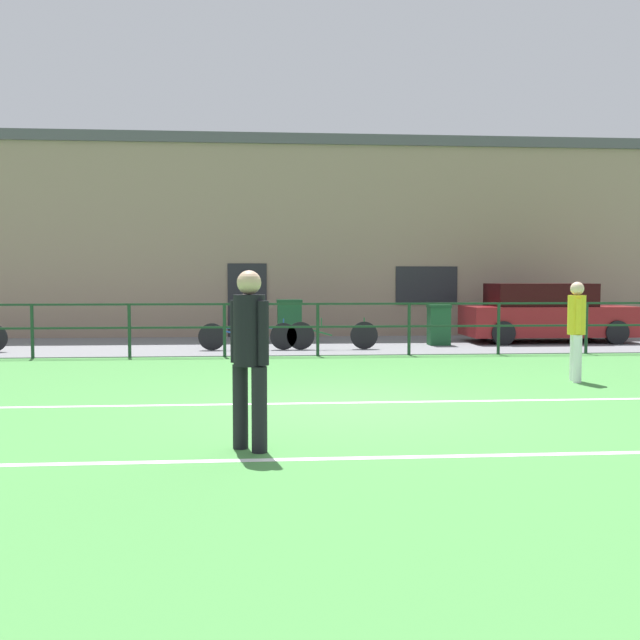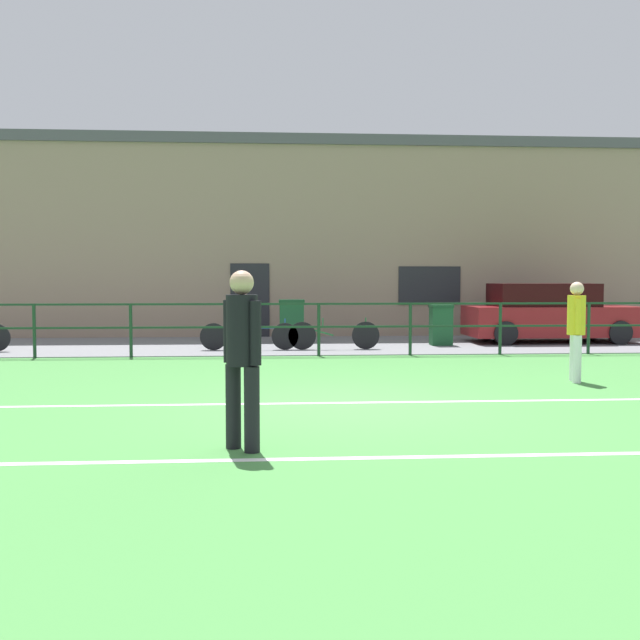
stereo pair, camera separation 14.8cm
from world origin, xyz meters
name	(u,v)px [view 1 (the left image)]	position (x,y,z in m)	size (l,w,h in m)	color
ground	(352,406)	(0.00, 0.00, -0.02)	(60.00, 44.00, 0.04)	#478C42
field_line_touchline	(351,403)	(0.00, 0.15, 0.00)	(36.00, 0.11, 0.00)	white
field_line_hash	(389,457)	(0.00, -2.81, 0.00)	(36.00, 0.11, 0.00)	white
pavement_strip	(310,345)	(0.00, 8.50, 0.01)	(48.00, 5.00, 0.02)	slate
perimeter_fence	(318,321)	(0.00, 6.00, 0.75)	(36.07, 0.07, 1.15)	#193823
clubhouse_facade	(302,238)	(0.00, 12.20, 2.89)	(28.00, 2.56, 5.76)	gray
player_goalkeeper	(249,349)	(-1.31, -2.42, 1.00)	(0.38, 0.37, 1.75)	black
player_striker	(576,325)	(3.89, 1.83, 0.92)	(0.28, 0.44, 1.62)	white
spectator_child	(244,315)	(-1.67, 8.96, 0.73)	(0.34, 0.22, 1.26)	#232D4C
parked_car_red	(545,314)	(6.17, 8.75, 0.75)	(4.31, 1.80, 1.53)	maroon
bicycle_parked_0	(248,336)	(-1.54, 7.20, 0.35)	(2.28, 0.04, 0.73)	black
bicycle_parked_2	(332,335)	(0.43, 7.20, 0.36)	(2.14, 0.04, 0.74)	black
trash_bin_0	(439,325)	(3.18, 8.10, 0.53)	(0.54, 0.46, 1.01)	#194C28
trash_bin_1	(289,321)	(-0.50, 9.08, 0.58)	(0.65, 0.56, 1.11)	#194C28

